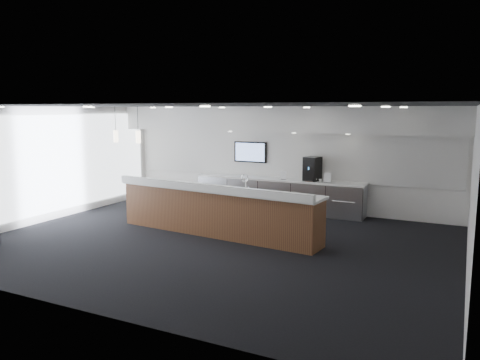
% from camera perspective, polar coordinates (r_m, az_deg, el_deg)
% --- Properties ---
extents(ground, '(10.00, 10.00, 0.00)m').
position_cam_1_polar(ground, '(10.49, -2.83, -7.58)').
color(ground, black).
rests_on(ground, ground).
extents(ceiling, '(10.00, 8.00, 0.02)m').
position_cam_1_polar(ceiling, '(10.08, -2.96, 9.03)').
color(ceiling, black).
rests_on(ceiling, back_wall).
extents(back_wall, '(10.00, 0.02, 3.00)m').
position_cam_1_polar(back_wall, '(13.78, 5.21, 2.66)').
color(back_wall, white).
rests_on(back_wall, ground).
extents(left_wall, '(0.02, 8.00, 3.00)m').
position_cam_1_polar(left_wall, '(13.32, -22.06, 1.85)').
color(left_wall, white).
rests_on(left_wall, ground).
extents(right_wall, '(0.02, 8.00, 3.00)m').
position_cam_1_polar(right_wall, '(8.92, 26.46, -1.49)').
color(right_wall, white).
rests_on(right_wall, ground).
extents(soffit_bulkhead, '(10.00, 0.90, 0.70)m').
position_cam_1_polar(soffit_bulkhead, '(13.29, 4.57, 7.41)').
color(soffit_bulkhead, silver).
rests_on(soffit_bulkhead, back_wall).
extents(alcove_panel, '(9.80, 0.06, 1.40)m').
position_cam_1_polar(alcove_panel, '(13.75, 5.17, 3.06)').
color(alcove_panel, silver).
rests_on(alcove_panel, back_wall).
extents(window_blinds_wall, '(0.04, 7.36, 2.55)m').
position_cam_1_polar(window_blinds_wall, '(13.29, -21.94, 1.85)').
color(window_blinds_wall, silver).
rests_on(window_blinds_wall, left_wall).
extents(back_credenza, '(5.06, 0.66, 0.95)m').
position_cam_1_polar(back_credenza, '(13.60, 4.60, -1.77)').
color(back_credenza, gray).
rests_on(back_credenza, ground).
extents(wall_tv, '(1.05, 0.08, 0.62)m').
position_cam_1_polar(wall_tv, '(14.07, 1.27, 3.43)').
color(wall_tv, black).
rests_on(wall_tv, back_wall).
extents(pendant_left, '(0.12, 0.12, 0.30)m').
position_cam_1_polar(pendant_left, '(12.08, -11.10, 5.26)').
color(pendant_left, beige).
rests_on(pendant_left, ceiling).
extents(pendant_right, '(0.12, 0.12, 0.30)m').
position_cam_1_polar(pendant_right, '(12.52, -13.66, 5.29)').
color(pendant_right, beige).
rests_on(pendant_right, ceiling).
extents(ceiling_can_lights, '(7.00, 5.00, 0.02)m').
position_cam_1_polar(ceiling_can_lights, '(10.08, -2.96, 8.86)').
color(ceiling_can_lights, white).
rests_on(ceiling_can_lights, ceiling).
extents(service_counter, '(5.28, 1.36, 1.49)m').
position_cam_1_polar(service_counter, '(11.00, -2.88, -3.73)').
color(service_counter, '#5A301E').
rests_on(service_counter, ground).
extents(coffee_machine, '(0.47, 0.55, 0.67)m').
position_cam_1_polar(coffee_machine, '(13.15, 8.82, 1.35)').
color(coffee_machine, black).
rests_on(coffee_machine, back_credenza).
extents(info_sign_left, '(0.18, 0.04, 0.24)m').
position_cam_1_polar(info_sign_left, '(13.30, 5.32, 0.58)').
color(info_sign_left, silver).
rests_on(info_sign_left, back_credenza).
extents(info_sign_right, '(0.20, 0.03, 0.26)m').
position_cam_1_polar(info_sign_right, '(12.91, 10.60, 0.27)').
color(info_sign_right, silver).
rests_on(info_sign_right, back_credenza).
extents(cup_0, '(0.09, 0.09, 0.08)m').
position_cam_1_polar(cup_0, '(12.96, 10.37, -0.09)').
color(cup_0, white).
rests_on(cup_0, back_credenza).
extents(cup_1, '(0.13, 0.13, 0.08)m').
position_cam_1_polar(cup_1, '(13.00, 9.78, -0.05)').
color(cup_1, white).
rests_on(cup_1, back_credenza).
extents(cup_2, '(0.11, 0.11, 0.08)m').
position_cam_1_polar(cup_2, '(13.04, 9.19, -0.01)').
color(cup_2, white).
rests_on(cup_2, back_credenza).
extents(cup_3, '(0.12, 0.12, 0.08)m').
position_cam_1_polar(cup_3, '(13.08, 8.60, 0.03)').
color(cup_3, white).
rests_on(cup_3, back_credenza).
extents(cup_4, '(0.12, 0.12, 0.08)m').
position_cam_1_polar(cup_4, '(13.12, 8.02, 0.07)').
color(cup_4, white).
rests_on(cup_4, back_credenza).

